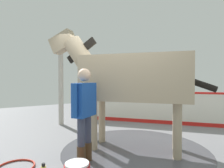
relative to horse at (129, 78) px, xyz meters
The scene contains 7 objects.
ground_plane 1.54m from the horse, 133.41° to the left, with size 16.00×16.00×0.02m, color gray.
wet_patch 1.52m from the horse, 138.69° to the right, with size 3.06×3.06×0.00m, color #4C4C54.
barrier_wall 2.73m from the horse, 51.49° to the right, with size 3.83×3.38×1.07m.
roof_post_near 2.95m from the horse, 11.64° to the left, with size 0.16×0.16×2.61m, color #B7B2A8.
horse is the anchor object (origin of this frame).
handler 1.22m from the horse, 96.74° to the left, with size 0.45×0.57×1.67m.
hose_coil 2.63m from the horse, 82.57° to the left, with size 0.62×0.62×0.03m, color #B72D1E.
Camera 1 is at (-3.07, 2.27, 1.49)m, focal length 30.58 mm.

